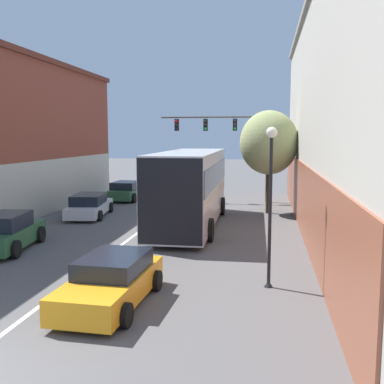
{
  "coord_description": "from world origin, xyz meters",
  "views": [
    {
      "loc": [
        5.78,
        -6.65,
        4.43
      ],
      "look_at": [
        2.48,
        13.36,
        1.9
      ],
      "focal_mm": 42.0,
      "sensor_mm": 36.0,
      "label": 1
    }
  ],
  "objects_px": {
    "parked_car_left_far": "(6,233)",
    "traffic_signal_gantry": "(230,136)",
    "parked_car_left_near": "(153,179)",
    "parked_car_left_mid": "(89,206)",
    "parked_car_left_distant": "(127,191)",
    "street_tree_near": "(269,143)",
    "street_lamp": "(270,195)",
    "bus": "(190,185)",
    "hatchback_foreground": "(112,281)"
  },
  "relations": [
    {
      "from": "bus",
      "to": "traffic_signal_gantry",
      "type": "bearing_deg",
      "value": -9.25
    },
    {
      "from": "parked_car_left_mid",
      "to": "street_lamp",
      "type": "xyz_separation_m",
      "value": [
        9.76,
        -10.29,
        2.14
      ]
    },
    {
      "from": "hatchback_foreground",
      "to": "traffic_signal_gantry",
      "type": "height_order",
      "value": "traffic_signal_gantry"
    },
    {
      "from": "bus",
      "to": "street_tree_near",
      "type": "relative_size",
      "value": 1.81
    },
    {
      "from": "parked_car_left_near",
      "to": "parked_car_left_mid",
      "type": "relative_size",
      "value": 0.91
    },
    {
      "from": "bus",
      "to": "street_lamp",
      "type": "distance_m",
      "value": 9.5
    },
    {
      "from": "parked_car_left_distant",
      "to": "street_tree_near",
      "type": "height_order",
      "value": "street_tree_near"
    },
    {
      "from": "street_tree_near",
      "to": "parked_car_left_near",
      "type": "bearing_deg",
      "value": 128.67
    },
    {
      "from": "bus",
      "to": "traffic_signal_gantry",
      "type": "xyz_separation_m",
      "value": [
        1.26,
        8.76,
        2.41
      ]
    },
    {
      "from": "hatchback_foreground",
      "to": "traffic_signal_gantry",
      "type": "distance_m",
      "value": 19.9
    },
    {
      "from": "parked_car_left_mid",
      "to": "parked_car_left_distant",
      "type": "relative_size",
      "value": 1.16
    },
    {
      "from": "parked_car_left_mid",
      "to": "parked_car_left_far",
      "type": "distance_m",
      "value": 7.56
    },
    {
      "from": "parked_car_left_near",
      "to": "traffic_signal_gantry",
      "type": "distance_m",
      "value": 11.61
    },
    {
      "from": "parked_car_left_mid",
      "to": "bus",
      "type": "bearing_deg",
      "value": -113.07
    },
    {
      "from": "bus",
      "to": "parked_car_left_far",
      "type": "height_order",
      "value": "bus"
    },
    {
      "from": "parked_car_left_far",
      "to": "street_lamp",
      "type": "height_order",
      "value": "street_lamp"
    },
    {
      "from": "street_tree_near",
      "to": "parked_car_left_mid",
      "type": "bearing_deg",
      "value": -164.51
    },
    {
      "from": "parked_car_left_mid",
      "to": "street_tree_near",
      "type": "xyz_separation_m",
      "value": [
        9.76,
        2.7,
        3.46
      ]
    },
    {
      "from": "parked_car_left_distant",
      "to": "traffic_signal_gantry",
      "type": "height_order",
      "value": "traffic_signal_gantry"
    },
    {
      "from": "parked_car_left_far",
      "to": "street_tree_near",
      "type": "xyz_separation_m",
      "value": [
        10.1,
        10.25,
        3.36
      ]
    },
    {
      "from": "bus",
      "to": "hatchback_foreground",
      "type": "relative_size",
      "value": 2.52
    },
    {
      "from": "parked_car_left_distant",
      "to": "street_tree_near",
      "type": "relative_size",
      "value": 0.69
    },
    {
      "from": "hatchback_foreground",
      "to": "traffic_signal_gantry",
      "type": "relative_size",
      "value": 0.58
    },
    {
      "from": "bus",
      "to": "hatchback_foreground",
      "type": "height_order",
      "value": "bus"
    },
    {
      "from": "parked_car_left_near",
      "to": "parked_car_left_far",
      "type": "distance_m",
      "value": 22.74
    },
    {
      "from": "street_lamp",
      "to": "street_tree_near",
      "type": "xyz_separation_m",
      "value": [
        -0.0,
        13.0,
        1.32
      ]
    },
    {
      "from": "hatchback_foreground",
      "to": "street_tree_near",
      "type": "xyz_separation_m",
      "value": [
        4.12,
        15.02,
        3.44
      ]
    },
    {
      "from": "traffic_signal_gantry",
      "to": "street_tree_near",
      "type": "height_order",
      "value": "traffic_signal_gantry"
    },
    {
      "from": "bus",
      "to": "parked_car_left_distant",
      "type": "relative_size",
      "value": 2.64
    },
    {
      "from": "parked_car_left_mid",
      "to": "street_lamp",
      "type": "height_order",
      "value": "street_lamp"
    },
    {
      "from": "parked_car_left_near",
      "to": "parked_car_left_far",
      "type": "bearing_deg",
      "value": 175.4
    },
    {
      "from": "hatchback_foreground",
      "to": "parked_car_left_mid",
      "type": "relative_size",
      "value": 0.9
    },
    {
      "from": "parked_car_left_far",
      "to": "traffic_signal_gantry",
      "type": "height_order",
      "value": "traffic_signal_gantry"
    },
    {
      "from": "parked_car_left_far",
      "to": "parked_car_left_mid",
      "type": "bearing_deg",
      "value": -10.17
    },
    {
      "from": "bus",
      "to": "parked_car_left_near",
      "type": "bearing_deg",
      "value": 19.15
    },
    {
      "from": "traffic_signal_gantry",
      "to": "bus",
      "type": "bearing_deg",
      "value": -98.18
    },
    {
      "from": "parked_car_left_distant",
      "to": "street_lamp",
      "type": "height_order",
      "value": "street_lamp"
    },
    {
      "from": "street_lamp",
      "to": "parked_car_left_far",
      "type": "bearing_deg",
      "value": 164.79
    },
    {
      "from": "street_tree_near",
      "to": "traffic_signal_gantry",
      "type": "bearing_deg",
      "value": 119.81
    },
    {
      "from": "parked_car_left_mid",
      "to": "traffic_signal_gantry",
      "type": "distance_m",
      "value": 10.86
    },
    {
      "from": "parked_car_left_mid",
      "to": "parked_car_left_far",
      "type": "relative_size",
      "value": 1.11
    },
    {
      "from": "parked_car_left_distant",
      "to": "street_lamp",
      "type": "bearing_deg",
      "value": -148.26
    },
    {
      "from": "parked_car_left_far",
      "to": "traffic_signal_gantry",
      "type": "relative_size",
      "value": 0.58
    },
    {
      "from": "hatchback_foreground",
      "to": "street_lamp",
      "type": "relative_size",
      "value": 0.9
    },
    {
      "from": "bus",
      "to": "parked_car_left_far",
      "type": "xyz_separation_m",
      "value": [
        -6.3,
        -5.93,
        -1.37
      ]
    },
    {
      "from": "parked_car_left_far",
      "to": "parked_car_left_near",
      "type": "bearing_deg",
      "value": -7.85
    },
    {
      "from": "traffic_signal_gantry",
      "to": "street_lamp",
      "type": "xyz_separation_m",
      "value": [
        2.55,
        -17.44,
        -1.73
      ]
    },
    {
      "from": "parked_car_left_near",
      "to": "parked_car_left_distant",
      "type": "distance_m",
      "value": 8.62
    },
    {
      "from": "bus",
      "to": "parked_car_left_distant",
      "type": "xyz_separation_m",
      "value": [
        -5.89,
        8.19,
        -1.43
      ]
    },
    {
      "from": "hatchback_foreground",
      "to": "street_tree_near",
      "type": "bearing_deg",
      "value": -12.96
    }
  ]
}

